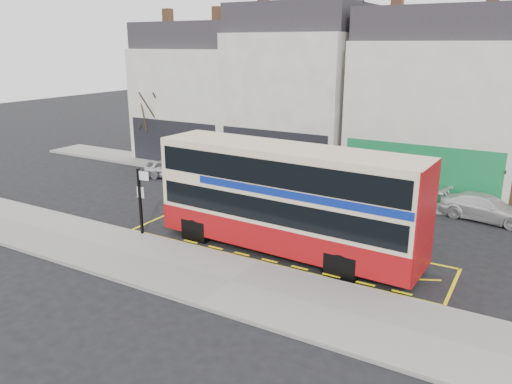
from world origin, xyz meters
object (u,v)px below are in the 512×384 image
Objects in this scene: car_silver at (172,169)px; street_tree_left at (152,100)px; double_decker_bus at (287,198)px; bus_stop_post at (141,195)px; car_grey at (374,191)px; car_white at (486,208)px.

car_silver is 0.55× the size of street_tree_left.
double_decker_bus reaches higher than bus_stop_post.
car_grey is at bearing 47.26° from bus_stop_post.
bus_stop_post is (-6.35, -1.73, -0.39)m from double_decker_bus.
car_grey is (13.00, 1.07, 0.16)m from car_silver.
car_silver is at bearing 82.96° from car_grey.
car_white is (13.02, 10.16, -1.33)m from bus_stop_post.
double_decker_bus is 2.43× the size of car_grey.
double_decker_bus is 1.73× the size of street_tree_left.
car_grey is 5.49m from car_white.
double_decker_bus reaches higher than car_silver.
car_grey is at bearing -101.73° from car_silver.
bus_stop_post is 0.85× the size of car_silver.
bus_stop_post is 0.46× the size of street_tree_left.
bus_stop_post reaches higher than car_silver.
street_tree_left reaches higher than bus_stop_post.
street_tree_left is at bearing 36.10° from car_silver.
double_decker_bus is at bearing -32.44° from street_tree_left.
bus_stop_post is at bearing -50.86° from street_tree_left.
double_decker_bus is 8.25m from car_grey.
double_decker_bus is at bearing 10.30° from bus_stop_post.
double_decker_bus is 13.80m from car_silver.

